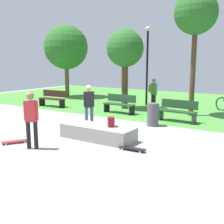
# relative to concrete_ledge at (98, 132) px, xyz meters

# --- Properties ---
(ground_plane) EXTENTS (28.00, 28.00, 0.00)m
(ground_plane) POSITION_rel_concrete_ledge_xyz_m (-0.86, 1.18, -0.23)
(ground_plane) COLOR gray
(grass_lawn) EXTENTS (26.60, 12.09, 0.01)m
(grass_lawn) POSITION_rel_concrete_ledge_xyz_m (-0.86, 9.14, -0.22)
(grass_lawn) COLOR #478C38
(grass_lawn) RESTS_ON ground_plane
(concrete_ledge) EXTENTS (2.50, 0.91, 0.46)m
(concrete_ledge) POSITION_rel_concrete_ledge_xyz_m (0.00, 0.00, 0.00)
(concrete_ledge) COLOR gray
(concrete_ledge) RESTS_ON ground_plane
(backpack_on_ledge) EXTENTS (0.33, 0.34, 0.32)m
(backpack_on_ledge) POSITION_rel_concrete_ledge_xyz_m (0.43, 0.14, 0.39)
(backpack_on_ledge) COLOR maroon
(backpack_on_ledge) RESTS_ON concrete_ledge
(skater_performing_trick) EXTENTS (0.39, 0.33, 1.67)m
(skater_performing_trick) POSITION_rel_concrete_ledge_xyz_m (-1.01, -1.86, 0.75)
(skater_performing_trick) COLOR black
(skater_performing_trick) RESTS_ON ground_plane
(skater_watching) EXTENTS (0.34, 0.38, 1.64)m
(skater_watching) POSITION_rel_concrete_ledge_xyz_m (-1.23, 1.14, 0.73)
(skater_watching) COLOR #3F5184
(skater_watching) RESTS_ON ground_plane
(skateboard_by_ledge) EXTENTS (0.81, 0.25, 0.08)m
(skateboard_by_ledge) POSITION_rel_concrete_ledge_xyz_m (1.52, -0.43, -0.16)
(skateboard_by_ledge) COLOR black
(skateboard_by_ledge) RESTS_ON ground_plane
(skateboard_spare) EXTENTS (0.60, 0.78, 0.08)m
(skateboard_spare) POSITION_rel_concrete_ledge_xyz_m (-1.89, -1.78, -0.16)
(skateboard_spare) COLOR #A5262D
(skateboard_spare) RESTS_ON ground_plane
(park_bench_far_left) EXTENTS (1.61, 0.52, 0.91)m
(park_bench_far_left) POSITION_rel_concrete_ledge_xyz_m (-1.81, 4.36, 0.25)
(park_bench_far_left) COLOR #1E4223
(park_bench_far_left) RESTS_ON ground_plane
(park_bench_by_oak) EXTENTS (1.62, 0.56, 0.91)m
(park_bench_by_oak) POSITION_rel_concrete_ledge_xyz_m (-6.03, 4.02, 0.25)
(park_bench_by_oak) COLOR #331E14
(park_bench_by_oak) RESTS_ON ground_plane
(park_bench_far_right) EXTENTS (1.62, 0.53, 0.91)m
(park_bench_far_right) POSITION_rel_concrete_ledge_xyz_m (1.25, 4.03, 0.25)
(park_bench_far_right) COLOR #1E4223
(park_bench_far_right) RESTS_ON ground_plane
(tree_slender_maple) EXTENTS (1.93, 1.93, 5.60)m
(tree_slender_maple) POSITION_rel_concrete_ledge_xyz_m (1.30, 5.68, 4.33)
(tree_slender_maple) COLOR #4C3823
(tree_slender_maple) RESTS_ON grass_lawn
(tree_leaning_ash) EXTENTS (1.95, 1.95, 4.17)m
(tree_leaning_ash) POSITION_rel_concrete_ledge_xyz_m (-2.33, 5.69, 2.89)
(tree_leaning_ash) COLOR #4C3823
(tree_leaning_ash) RESTS_ON grass_lawn
(tree_young_birch) EXTENTS (3.05, 3.05, 5.00)m
(tree_young_birch) POSITION_rel_concrete_ledge_xyz_m (-8.30, 7.77, 3.23)
(tree_young_birch) COLOR brown
(tree_young_birch) RESTS_ON grass_lawn
(lamp_post) EXTENTS (0.28, 0.28, 4.44)m
(lamp_post) POSITION_rel_concrete_ledge_xyz_m (-1.88, 7.44, 2.45)
(lamp_post) COLOR black
(lamp_post) RESTS_ON ground_plane
(trash_bin) EXTENTS (0.45, 0.45, 0.90)m
(trash_bin) POSITION_rel_concrete_ledge_xyz_m (0.69, 2.75, 0.22)
(trash_bin) COLOR #4C4C51
(trash_bin) RESTS_ON ground_plane
(pedestrian_with_backpack) EXTENTS (0.43, 0.44, 1.63)m
(pedestrian_with_backpack) POSITION_rel_concrete_ledge_xyz_m (-0.91, 6.24, 0.74)
(pedestrian_with_backpack) COLOR black
(pedestrian_with_backpack) RESTS_ON ground_plane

